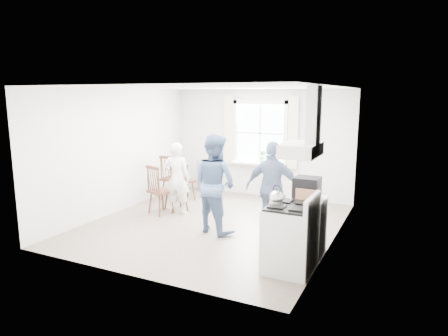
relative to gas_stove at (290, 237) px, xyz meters
The scene contains 17 objects.
room_shell 2.48m from the gas_stove, 144.75° to the left, with size 4.62×5.12×2.64m.
window_assembly 4.36m from the gas_stove, 116.71° to the left, with size 1.88×0.24×1.70m.
range_hood 1.43m from the gas_stove, ahead, with size 0.45×0.76×0.94m.
shelf_unit 4.95m from the gas_stove, 131.97° to the left, with size 0.40×0.30×0.80m, color slate.
gas_stove is the anchor object (origin of this frame).
kettle 0.60m from the gas_stove, 164.86° to the right, with size 0.20×0.20×0.29m.
low_cabinet 0.70m from the gas_stove, 84.32° to the left, with size 0.50×0.55×0.90m, color white.
stereo_stack 0.87m from the gas_stove, 85.22° to the left, with size 0.38×0.34×0.34m.
cardboard_box 0.74m from the gas_stove, 79.76° to the left, with size 0.30×0.21×0.19m, color #AD7653.
windsor_chair_a 4.43m from the gas_stove, 145.72° to the left, with size 0.47×0.46×1.08m.
windsor_chair_b 3.56m from the gas_stove, 156.98° to the left, with size 0.56×0.56×1.04m.
windsor_chair_c 3.46m from the gas_stove, 149.37° to the left, with size 0.58×0.59×1.02m.
person_left 3.36m from the gas_stove, 150.75° to the left, with size 0.55×0.55×1.51m, color white.
person_mid 2.02m from the gas_stove, 149.90° to the left, with size 0.87×0.87×1.79m, color #4B628B.
person_right 1.57m from the gas_stove, 118.57° to the left, with size 0.98×0.98×1.67m, color navy.
potted_plant 4.15m from the gas_stove, 115.81° to the left, with size 0.16×0.16×0.29m, color #367B3B.
windsor_chair_d 4.29m from the gas_stove, 143.14° to the left, with size 0.59×0.59×1.02m.
Camera 1 is at (3.39, -6.59, 2.47)m, focal length 32.00 mm.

